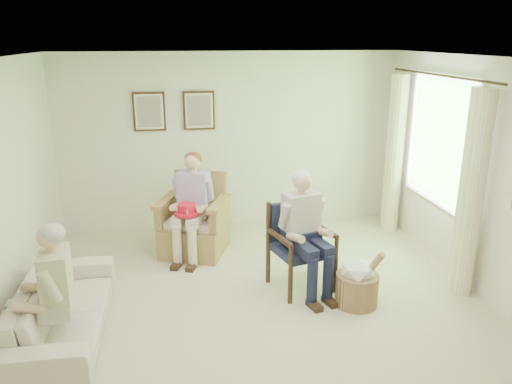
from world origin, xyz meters
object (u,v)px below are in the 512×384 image
(person_dark, at_px, (304,225))
(red_hat, at_px, (187,210))
(sofa, at_px, (63,309))
(person_wicker, at_px, (193,199))
(hatbox, at_px, (357,282))
(wood_armchair, at_px, (300,242))
(wicker_armchair, at_px, (194,228))
(person_sofa, at_px, (51,286))

(person_dark, height_order, red_hat, person_dark)
(sofa, relative_size, person_wicker, 1.42)
(hatbox, bearing_deg, wood_armchair, 131.84)
(wicker_armchair, bearing_deg, hatbox, -25.13)
(wicker_armchair, distance_m, red_hat, 0.50)
(hatbox, bearing_deg, person_wicker, 136.88)
(wood_armchair, bearing_deg, person_wicker, 123.43)
(wicker_armchair, height_order, hatbox, wicker_armchair)
(wood_armchair, distance_m, person_dark, 0.31)
(person_wicker, bearing_deg, wicker_armchair, 110.43)
(person_wicker, relative_size, person_dark, 0.99)
(person_dark, bearing_deg, person_sofa, -177.77)
(person_dark, relative_size, hatbox, 2.03)
(person_dark, bearing_deg, wood_armchair, 74.08)
(person_dark, xyz_separation_m, red_hat, (-1.26, 0.98, -0.10))
(wicker_armchair, relative_size, red_hat, 3.32)
(person_dark, height_order, hatbox, person_dark)
(person_wicker, distance_m, hatbox, 2.35)
(wood_armchair, distance_m, person_wicker, 1.56)
(hatbox, bearing_deg, red_hat, 142.00)
(person_dark, distance_m, hatbox, 0.84)
(person_dark, xyz_separation_m, person_sofa, (-2.50, -0.82, -0.11))
(wicker_armchair, distance_m, person_wicker, 0.48)
(wood_armchair, relative_size, sofa, 0.51)
(person_dark, bearing_deg, wicker_armchair, 115.95)
(wicker_armchair, relative_size, person_wicker, 0.78)
(person_wicker, bearing_deg, wood_armchair, -20.22)
(person_dark, bearing_deg, person_wicker, 119.17)
(person_wicker, xyz_separation_m, person_sofa, (-1.34, -1.98, -0.10))
(wood_armchair, bearing_deg, red_hat, 131.19)
(person_sofa, bearing_deg, person_wicker, 140.89)
(person_wicker, height_order, person_sofa, person_wicker)
(person_sofa, bearing_deg, hatbox, 92.74)
(red_hat, bearing_deg, sofa, -130.06)
(sofa, xyz_separation_m, person_wicker, (1.34, 1.67, 0.51))
(wood_armchair, bearing_deg, hatbox, -64.08)
(wood_armchair, height_order, hatbox, wood_armchair)
(person_wicker, height_order, red_hat, person_wicker)
(wood_armchair, xyz_separation_m, person_wicker, (-1.17, 1.00, 0.26))
(person_wicker, xyz_separation_m, red_hat, (-0.09, -0.19, -0.09))
(sofa, relative_size, red_hat, 6.06)
(wood_armchair, bearing_deg, sofa, 178.97)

